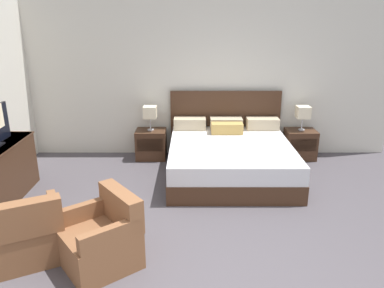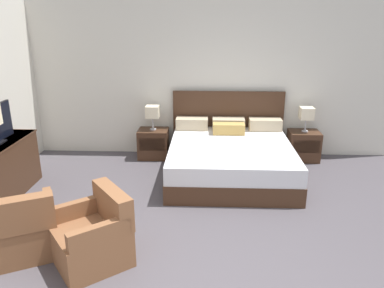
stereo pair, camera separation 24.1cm
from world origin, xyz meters
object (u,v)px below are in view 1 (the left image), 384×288
at_px(nightstand_left, 149,144).
at_px(armchair_by_window, 26,235).
at_px(armchair_companion, 101,239).
at_px(bed, 228,156).
at_px(nightstand_right, 298,144).
at_px(table_lamp_right, 301,112).
at_px(table_lamp_left, 148,113).

height_order(nightstand_left, armchair_by_window, armchair_by_window).
bearing_deg(armchair_companion, bed, 57.13).
distance_m(nightstand_left, armchair_companion, 3.11).
distance_m(nightstand_right, table_lamp_right, 0.59).
relative_size(nightstand_right, armchair_companion, 0.55).
bearing_deg(bed, armchair_by_window, -135.70).
bearing_deg(table_lamp_left, nightstand_left, -90.00).
distance_m(table_lamp_right, armchair_companion, 4.26).
bearing_deg(table_lamp_right, bed, -150.89).
xyz_separation_m(table_lamp_left, armchair_by_window, (-0.97, -3.01, -0.56)).
distance_m(bed, nightstand_right, 1.54).
bearing_deg(table_lamp_right, nightstand_right, -90.00).
bearing_deg(armchair_by_window, bed, 44.30).
xyz_separation_m(bed, nightstand_right, (1.35, 0.75, -0.04)).
relative_size(nightstand_right, table_lamp_left, 1.22).
bearing_deg(table_lamp_right, nightstand_left, -179.97).
relative_size(nightstand_left, table_lamp_left, 1.22).
relative_size(bed, nightstand_left, 3.96).
xyz_separation_m(bed, table_lamp_right, (1.35, 0.75, 0.54)).
distance_m(nightstand_right, armchair_companion, 4.22).
distance_m(table_lamp_left, table_lamp_right, 2.69).
distance_m(nightstand_left, table_lamp_left, 0.59).
relative_size(nightstand_left, table_lamp_right, 1.22).
relative_size(nightstand_right, armchair_by_window, 0.58).
xyz_separation_m(armchair_by_window, armchair_companion, (0.80, -0.09, 0.00)).
distance_m(bed, table_lamp_left, 1.63).
relative_size(nightstand_left, armchair_companion, 0.55).
xyz_separation_m(bed, armchair_by_window, (-2.32, -2.26, -0.02)).
relative_size(nightstand_left, nightstand_right, 1.00).
bearing_deg(armchair_companion, table_lamp_left, 86.79).
bearing_deg(armchair_by_window, table_lamp_left, 72.10).
relative_size(bed, armchair_by_window, 2.29).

